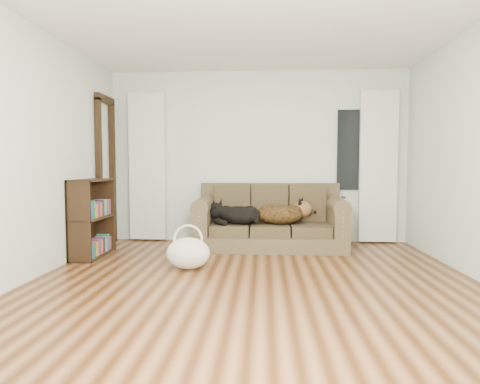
# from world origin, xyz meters

# --- Properties ---
(floor) EXTENTS (5.00, 5.00, 0.00)m
(floor) POSITION_xyz_m (0.00, 0.00, 0.00)
(floor) COLOR #3E200B
(floor) RESTS_ON ground
(ceiling) EXTENTS (5.00, 5.00, 0.00)m
(ceiling) POSITION_xyz_m (0.00, 0.00, 2.60)
(ceiling) COLOR white
(ceiling) RESTS_ON ground
(wall_back) EXTENTS (4.50, 0.04, 2.60)m
(wall_back) POSITION_xyz_m (0.00, 2.50, 1.30)
(wall_back) COLOR beige
(wall_back) RESTS_ON ground
(wall_left) EXTENTS (0.04, 5.00, 2.60)m
(wall_left) POSITION_xyz_m (-2.25, 0.00, 1.30)
(wall_left) COLOR beige
(wall_left) RESTS_ON ground
(curtain_left) EXTENTS (0.55, 0.08, 2.25)m
(curtain_left) POSITION_xyz_m (-1.70, 2.42, 1.15)
(curtain_left) COLOR white
(curtain_left) RESTS_ON ground
(curtain_right) EXTENTS (0.55, 0.08, 2.25)m
(curtain_right) POSITION_xyz_m (1.80, 2.42, 1.15)
(curtain_right) COLOR white
(curtain_right) RESTS_ON ground
(window_pane) EXTENTS (0.50, 0.03, 1.20)m
(window_pane) POSITION_xyz_m (1.45, 2.47, 1.40)
(window_pane) COLOR black
(window_pane) RESTS_ON wall_back
(door_casing) EXTENTS (0.07, 0.60, 2.10)m
(door_casing) POSITION_xyz_m (-2.20, 2.05, 1.05)
(door_casing) COLOR black
(door_casing) RESTS_ON ground
(sofa) EXTENTS (2.07, 0.89, 0.85)m
(sofa) POSITION_xyz_m (0.18, 1.97, 0.45)
(sofa) COLOR #483A27
(sofa) RESTS_ON floor
(dog_black_lab) EXTENTS (0.73, 0.63, 0.26)m
(dog_black_lab) POSITION_xyz_m (-0.28, 1.88, 0.48)
(dog_black_lab) COLOR black
(dog_black_lab) RESTS_ON sofa
(dog_shepherd) EXTENTS (0.67, 0.48, 0.29)m
(dog_shepherd) POSITION_xyz_m (0.36, 1.92, 0.49)
(dog_shepherd) COLOR black
(dog_shepherd) RESTS_ON sofa
(tv_remote) EXTENTS (0.06, 0.17, 0.02)m
(tv_remote) POSITION_xyz_m (1.18, 1.85, 0.73)
(tv_remote) COLOR black
(tv_remote) RESTS_ON sofa
(tote_bag) EXTENTS (0.59, 0.53, 0.36)m
(tote_bag) POSITION_xyz_m (-0.75, 0.72, 0.16)
(tote_bag) COLOR silver
(tote_bag) RESTS_ON floor
(bookshelf) EXTENTS (0.34, 0.81, 0.99)m
(bookshelf) POSITION_xyz_m (-2.09, 1.29, 0.50)
(bookshelf) COLOR black
(bookshelf) RESTS_ON floor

